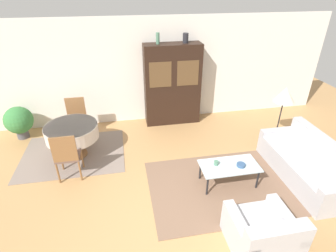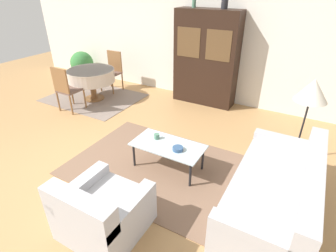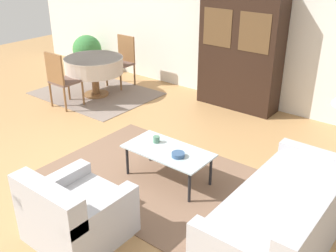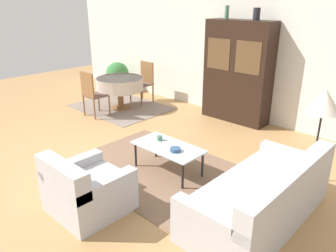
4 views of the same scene
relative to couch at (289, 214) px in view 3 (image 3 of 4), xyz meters
The scene contains 14 objects.
ground_plane 2.88m from the couch, 168.96° to the right, with size 14.00×14.00×0.00m, color tan.
wall_back 4.31m from the couch, 132.41° to the left, with size 10.00×0.06×2.70m.
area_rug 1.76m from the couch, behind, with size 2.72×1.94×0.01m.
dining_rug 4.92m from the couch, 160.46° to the left, with size 2.21×1.72×0.01m.
couch is the anchor object (origin of this frame).
armchair 2.12m from the couch, 141.64° to the right, with size 0.87×0.86×0.76m.
coffee_table 1.60m from the couch, behind, with size 1.09×0.56×0.42m.
display_cabinet 3.60m from the couch, 127.40° to the left, with size 1.43×0.47×2.09m.
dining_table 4.84m from the couch, 160.82° to the left, with size 1.11×1.11×0.74m.
dining_chair_near 4.64m from the couch, 169.97° to the left, with size 0.44×0.44×1.00m.
dining_chair_far 5.14m from the couch, 152.57° to the left, with size 0.44×0.44×1.00m.
cup 1.85m from the couch, behind, with size 0.08×0.08×0.08m.
bowl 1.41m from the couch, behind, with size 0.16×0.16×0.05m.
potted_plant 6.49m from the couch, 156.28° to the left, with size 0.66×0.66×0.81m.
Camera 3 is at (3.81, -2.66, 2.73)m, focal length 42.00 mm.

